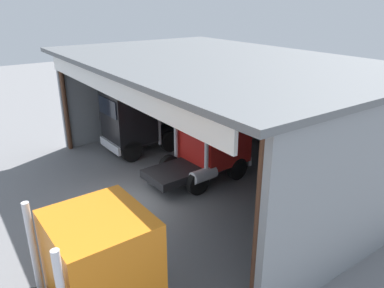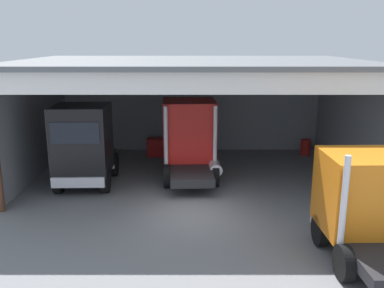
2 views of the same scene
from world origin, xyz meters
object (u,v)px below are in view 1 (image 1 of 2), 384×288
truck_black_center_right_bay (133,118)px  truck_orange_center_left_bay (94,273)px  truck_red_center_bay (210,137)px  tool_cart (240,138)px

truck_black_center_right_bay → truck_orange_center_left_bay: (10.09, -6.20, -0.27)m
truck_black_center_right_bay → truck_red_center_bay: bearing=-162.7°
truck_orange_center_left_bay → tool_cart: truck_orange_center_left_bay is taller
truck_black_center_right_bay → tool_cart: bearing=-118.2°
truck_red_center_bay → truck_orange_center_left_bay: size_ratio=1.15×
tool_cart → truck_red_center_bay: bearing=-61.6°
truck_red_center_bay → truck_orange_center_left_bay: truck_red_center_bay is taller
truck_red_center_bay → tool_cart: size_ratio=5.04×
truck_black_center_right_bay → truck_orange_center_left_bay: bearing=147.0°
truck_black_center_right_bay → tool_cart: 6.14m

